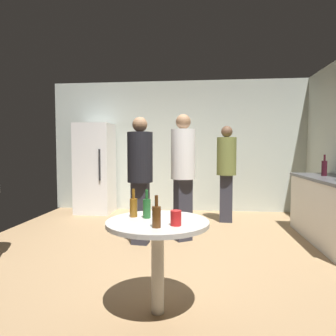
{
  "coord_description": "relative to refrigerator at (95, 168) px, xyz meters",
  "views": [
    {
      "loc": [
        0.46,
        -3.76,
        1.29
      ],
      "look_at": [
        0.04,
        0.32,
        1.03
      ],
      "focal_mm": 32.49,
      "sensor_mm": 36.0,
      "label": 1
    }
  ],
  "objects": [
    {
      "name": "person_in_white_shirt",
      "position": [
        1.88,
        -1.72,
        0.14
      ],
      "size": [
        0.47,
        0.47,
        1.77
      ],
      "rotation": [
        0.0,
        0.0,
        -1.03
      ],
      "color": "#2D2D38",
      "rests_on": "ground_plane"
    },
    {
      "name": "ground_plane",
      "position": [
        1.65,
        -2.2,
        -0.95
      ],
      "size": [
        5.2,
        5.2,
        0.1
      ],
      "primitive_type": "cube",
      "color": "#9E7C56"
    },
    {
      "name": "beer_bottle_brown",
      "position": [
        1.81,
        -3.86,
        -0.08
      ],
      "size": [
        0.06,
        0.06,
        0.23
      ],
      "color": "#593314",
      "rests_on": "foreground_table"
    },
    {
      "name": "wall_back",
      "position": [
        1.65,
        0.43,
        0.45
      ],
      "size": [
        5.32,
        0.06,
        2.7
      ],
      "primitive_type": "cube",
      "color": "beige",
      "rests_on": "ground_plane"
    },
    {
      "name": "kitchen_counter",
      "position": [
        3.93,
        -1.65,
        -0.45
      ],
      "size": [
        0.64,
        1.85,
        0.9
      ],
      "color": "beige",
      "rests_on": "ground_plane"
    },
    {
      "name": "person_in_black_shirt",
      "position": [
        1.31,
        -1.94,
        0.11
      ],
      "size": [
        0.37,
        0.37,
        1.72
      ],
      "rotation": [
        0.0,
        0.0,
        -1.67
      ],
      "color": "#2D2D38",
      "rests_on": "ground_plane"
    },
    {
      "name": "foreground_table",
      "position": [
        1.79,
        -3.66,
        -0.27
      ],
      "size": [
        0.8,
        0.8,
        0.73
      ],
      "color": "beige",
      "rests_on": "ground_plane"
    },
    {
      "name": "plastic_cup_red",
      "position": [
        1.94,
        -3.79,
        -0.11
      ],
      "size": [
        0.08,
        0.08,
        0.11
      ],
      "primitive_type": "cylinder",
      "color": "red",
      "rests_on": "foreground_table"
    },
    {
      "name": "refrigerator",
      "position": [
        0.0,
        0.0,
        0.0
      ],
      "size": [
        0.7,
        0.68,
        1.8
      ],
      "color": "white",
      "rests_on": "ground_plane"
    },
    {
      "name": "person_in_olive_shirt",
      "position": [
        2.58,
        -0.55,
        0.09
      ],
      "size": [
        0.37,
        0.37,
        1.69
      ],
      "rotation": [
        0.0,
        0.0,
        -1.65
      ],
      "color": "#2D2D38",
      "rests_on": "ground_plane"
    },
    {
      "name": "beer_bottle_amber",
      "position": [
        1.58,
        -3.55,
        -0.08
      ],
      "size": [
        0.06,
        0.06,
        0.23
      ],
      "color": "#8C5919",
      "rests_on": "foreground_table"
    },
    {
      "name": "wine_bottle_on_counter",
      "position": [
        3.91,
        -1.35,
        0.12
      ],
      "size": [
        0.08,
        0.08,
        0.31
      ],
      "color": "#3F141E",
      "rests_on": "kitchen_counter"
    },
    {
      "name": "beer_bottle_green",
      "position": [
        1.69,
        -3.57,
        -0.08
      ],
      "size": [
        0.06,
        0.06,
        0.23
      ],
      "color": "#26662D",
      "rests_on": "foreground_table"
    }
  ]
}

